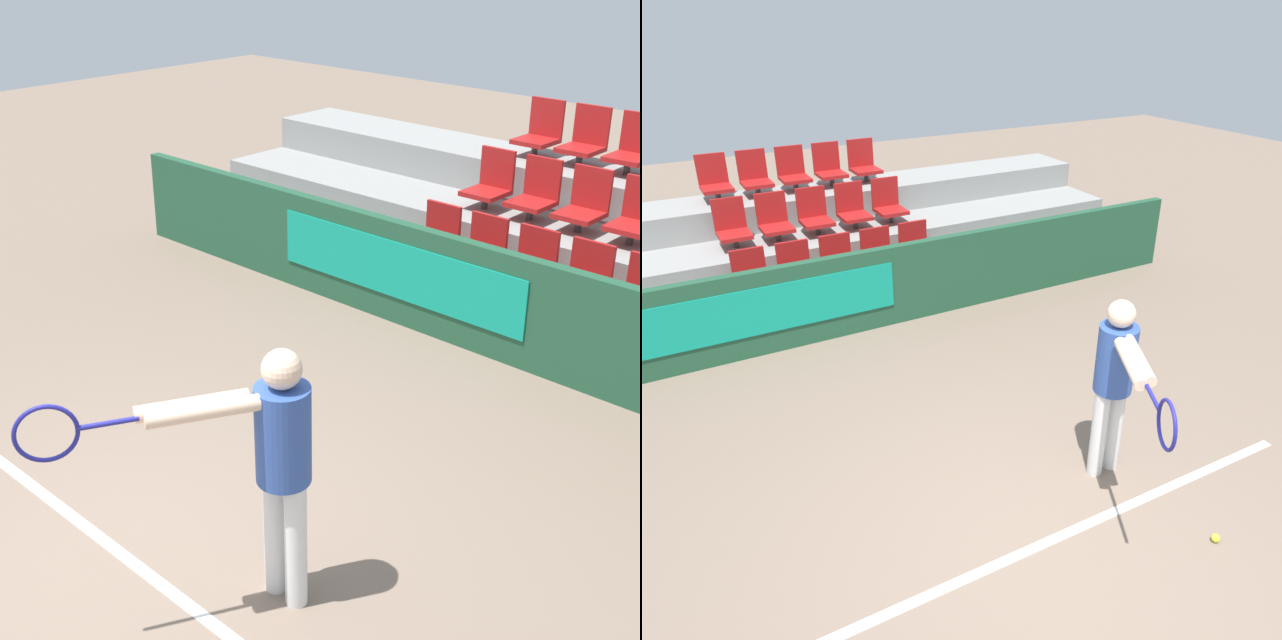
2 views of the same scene
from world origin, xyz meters
The scene contains 23 objects.
ground_plane centered at (0.00, 0.00, 0.00)m, with size 30.00×30.00×0.00m, color #7A6656.
court_baseline centered at (0.00, 0.12, 0.00)m, with size 5.00×0.08×0.01m.
barrier_wall centered at (-0.02, 4.03, 0.51)m, with size 9.56×0.14×1.02m.
bleacher_tier_front centered at (0.00, 4.58, 0.19)m, with size 9.16×0.93×0.39m.
bleacher_tier_middle centered at (0.00, 5.51, 0.39)m, with size 9.16×0.93×0.78m.
bleacher_tier_back centered at (0.00, 6.45, 0.58)m, with size 9.16×0.93×1.17m.
stadium_chair_0 centered at (-1.09, 4.71, 0.65)m, with size 0.40×0.44×0.61m.
stadium_chair_1 centered at (-0.54, 4.71, 0.65)m, with size 0.40×0.44×0.61m.
stadium_chair_2 centered at (0.00, 4.71, 0.65)m, with size 0.40×0.44×0.61m.
stadium_chair_3 centered at (0.54, 4.71, 0.65)m, with size 0.40×0.44×0.61m.
stadium_chair_4 centered at (1.09, 4.71, 0.65)m, with size 0.40×0.44×0.61m.
stadium_chair_5 centered at (-1.09, 5.64, 1.04)m, with size 0.40×0.44×0.61m.
stadium_chair_6 centered at (-0.54, 5.64, 1.04)m, with size 0.40×0.44×0.61m.
stadium_chair_7 centered at (0.00, 5.64, 1.04)m, with size 0.40×0.44×0.61m.
stadium_chair_8 centered at (0.54, 5.64, 1.04)m, with size 0.40×0.44×0.61m.
stadium_chair_9 centered at (1.09, 5.64, 1.04)m, with size 0.40×0.44×0.61m.
stadium_chair_10 centered at (-1.09, 6.57, 1.43)m, with size 0.40×0.44×0.61m.
stadium_chair_11 centered at (-0.54, 6.57, 1.43)m, with size 0.40×0.44×0.61m.
stadium_chair_12 centered at (0.00, 6.57, 1.43)m, with size 0.40×0.44×0.61m.
stadium_chair_13 centered at (0.54, 6.57, 1.43)m, with size 0.40×0.44×0.61m.
stadium_chair_14 centered at (1.09, 6.57, 1.43)m, with size 0.40×0.44×0.61m.
tennis_player centered at (0.89, 0.52, 0.99)m, with size 0.80×1.36×1.61m.
tennis_ball centered at (1.13, -0.47, 0.03)m, with size 0.07×0.07×0.07m.
Camera 2 is at (-2.18, -2.57, 3.61)m, focal length 35.00 mm.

